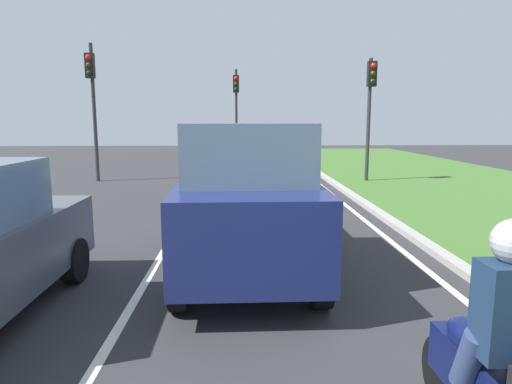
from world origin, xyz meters
TOP-DOWN VIEW (x-y plane):
  - ground_plane at (0.00, 14.00)m, footprint 60.00×60.00m
  - lane_line_center at (-0.70, 14.00)m, footprint 0.12×32.00m
  - lane_line_right_edge at (3.60, 14.00)m, footprint 0.12×32.00m
  - grass_verge_right at (8.50, 14.00)m, footprint 9.00×48.00m
  - curb_right at (4.10, 14.00)m, footprint 0.24×48.00m
  - car_suv_ahead at (0.78, 8.44)m, footprint 2.02×4.53m
  - rider_person at (2.33, 4.23)m, footprint 0.51×0.41m
  - traffic_light_near_right at (5.50, 18.27)m, footprint 0.32×0.50m
  - traffic_light_overhead_left at (-4.87, 18.88)m, footprint 0.32×0.50m
  - traffic_light_far_median at (0.46, 25.99)m, footprint 0.32×0.50m

SIDE VIEW (x-z plane):
  - ground_plane at x=0.00m, z-range 0.00..0.00m
  - lane_line_center at x=-0.70m, z-range 0.00..0.01m
  - lane_line_right_edge at x=3.60m, z-range 0.00..0.01m
  - grass_verge_right at x=8.50m, z-range 0.00..0.06m
  - curb_right at x=4.10m, z-range 0.00..0.12m
  - car_suv_ahead at x=0.78m, z-range 0.03..2.31m
  - rider_person at x=2.33m, z-range 0.61..1.77m
  - traffic_light_near_right at x=5.50m, z-range 0.87..5.47m
  - traffic_light_far_median at x=0.46m, z-range 0.85..5.89m
  - traffic_light_overhead_left at x=-4.87m, z-range 0.83..6.01m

